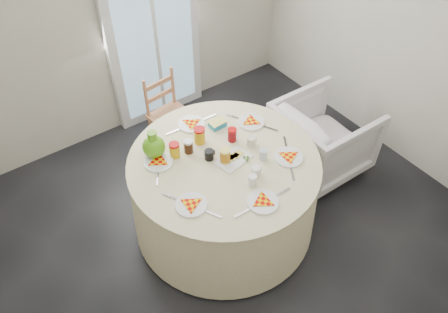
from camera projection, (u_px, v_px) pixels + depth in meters
floor at (238, 246)px, 3.66m from camera, size 4.00×4.00×0.00m
wall_back at (107, 10)px, 3.90m from camera, size 4.00×0.02×2.60m
wall_right at (436, 36)px, 3.57m from camera, size 0.02×4.00×2.60m
glass_door at (152, 25)px, 4.21m from camera, size 1.00×0.08×2.10m
table at (224, 193)px, 3.58m from camera, size 1.52×1.52×0.77m
wooden_chair at (171, 111)px, 4.20m from camera, size 0.41×0.40×0.83m
armchair at (323, 135)px, 4.07m from camera, size 0.74×0.79×0.80m
place_settings at (224, 159)px, 3.30m from camera, size 1.27×1.27×0.02m
jar_cluster at (203, 143)px, 3.36m from camera, size 0.55×0.32×0.15m
butter_tub at (217, 124)px, 3.57m from camera, size 0.14×0.10×0.05m
green_pitcher at (154, 145)px, 3.27m from camera, size 0.18×0.18×0.23m
cheese_platter at (233, 159)px, 3.30m from camera, size 0.29×0.21×0.03m
mugs_glasses at (238, 153)px, 3.29m from camera, size 0.63×0.63×0.10m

